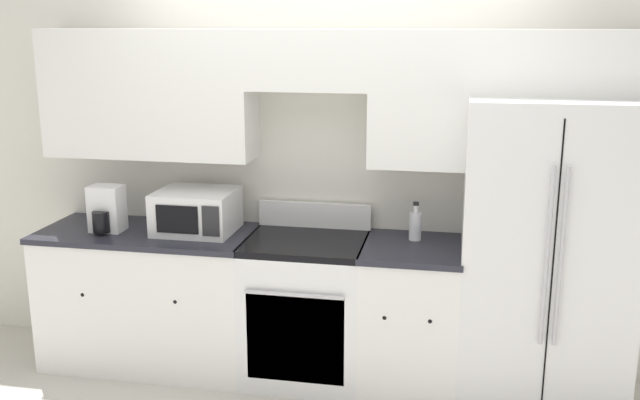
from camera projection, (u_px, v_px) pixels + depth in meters
ground_plane at (310, 400)px, 4.18m from camera, size 12.00×12.00×0.00m
wall_back at (329, 136)px, 4.38m from camera, size 8.00×0.39×2.60m
lower_cabinets_left at (151, 297)px, 4.58m from camera, size 1.34×0.64×0.89m
lower_cabinets_right at (410, 316)px, 4.27m from camera, size 0.58×0.64×0.89m
oven_range at (306, 308)px, 4.39m from camera, size 0.72×0.65×1.05m
refrigerator at (545, 252)px, 4.07m from camera, size 0.94×0.74×1.76m
microwave at (196, 211)px, 4.42m from camera, size 0.48×0.42×0.26m
bottle at (415, 225)px, 4.26m from camera, size 0.07×0.07×0.23m
paper_towel_holder at (106, 210)px, 4.43m from camera, size 0.20×0.21×0.29m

